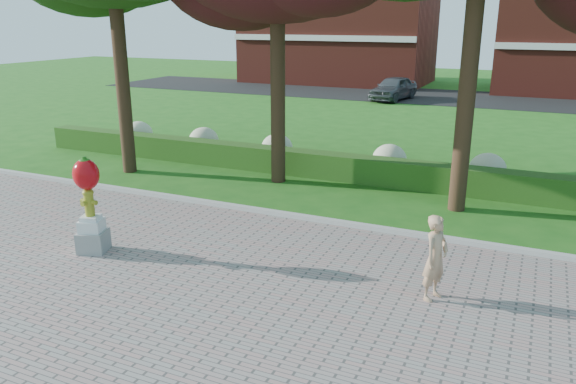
{
  "coord_description": "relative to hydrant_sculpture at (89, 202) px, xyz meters",
  "views": [
    {
      "loc": [
        5.26,
        -9.27,
        4.9
      ],
      "look_at": [
        0.6,
        1.0,
        1.39
      ],
      "focal_mm": 35.0,
      "sensor_mm": 36.0,
      "label": 1
    }
  ],
  "objects": [
    {
      "name": "parked_car",
      "position": [
        -0.02,
        26.09,
        -0.42
      ],
      "size": [
        2.44,
        4.47,
        1.44
      ],
      "primitive_type": "imported",
      "rotation": [
        0.0,
        0.0,
        -0.18
      ],
      "color": "#43474B",
      "rests_on": "street"
    },
    {
      "name": "hydrangea_row",
      "position": [
        3.83,
        8.73,
        -0.61
      ],
      "size": [
        20.1,
        1.1,
        0.99
      ],
      "color": "#BBC093",
      "rests_on": "ground"
    },
    {
      "name": "building_left",
      "position": [
        -6.75,
        34.73,
        2.34
      ],
      "size": [
        14.0,
        8.0,
        7.0
      ],
      "primitive_type": "cube",
      "color": "maroon",
      "rests_on": "ground"
    },
    {
      "name": "walkway",
      "position": [
        3.25,
        -3.27,
        -1.14
      ],
      "size": [
        40.0,
        14.0,
        0.04
      ],
      "primitive_type": "cube",
      "color": "gray",
      "rests_on": "ground"
    },
    {
      "name": "woman",
      "position": [
        7.12,
        0.87,
        -0.33
      ],
      "size": [
        0.55,
        0.67,
        1.58
      ],
      "primitive_type": "imported",
      "rotation": [
        0.0,
        0.0,
        1.22
      ],
      "color": "tan",
      "rests_on": "walkway"
    },
    {
      "name": "hydrant_sculpture",
      "position": [
        0.0,
        0.0,
        0.0
      ],
      "size": [
        0.74,
        0.74,
        2.12
      ],
      "rotation": [
        0.0,
        0.0,
        0.35
      ],
      "color": "gray",
      "rests_on": "walkway"
    },
    {
      "name": "curb",
      "position": [
        3.25,
        3.73,
        -1.09
      ],
      "size": [
        40.0,
        0.18,
        0.15
      ],
      "primitive_type": "cube",
      "color": "#ADADA5",
      "rests_on": "ground"
    },
    {
      "name": "ground",
      "position": [
        3.25,
        0.73,
        -1.16
      ],
      "size": [
        100.0,
        100.0,
        0.0
      ],
      "primitive_type": "plane",
      "color": "#1E5B16",
      "rests_on": "ground"
    },
    {
      "name": "street",
      "position": [
        3.25,
        28.73,
        -1.15
      ],
      "size": [
        50.0,
        8.0,
        0.02
      ],
      "primitive_type": "cube",
      "color": "black",
      "rests_on": "ground"
    },
    {
      "name": "lawn_hedge",
      "position": [
        3.25,
        7.73,
        -0.76
      ],
      "size": [
        24.0,
        0.7,
        0.8
      ],
      "primitive_type": "cube",
      "color": "#1D4714",
      "rests_on": "ground"
    }
  ]
}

